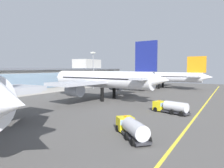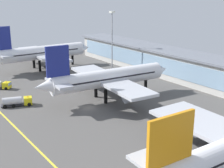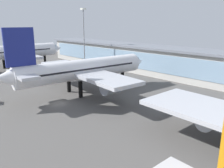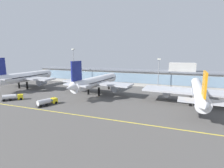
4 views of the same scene
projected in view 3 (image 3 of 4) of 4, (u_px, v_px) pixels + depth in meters
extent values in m
plane|color=#514F4C|center=(59.00, 104.00, 57.77)|extent=(189.13, 189.13, 0.00)
cube|color=beige|center=(165.00, 62.00, 87.31)|extent=(135.09, 12.00, 9.94)
cube|color=#84A3BC|center=(156.00, 63.00, 83.14)|extent=(129.69, 0.20, 6.36)
cube|color=slate|center=(166.00, 48.00, 85.91)|extent=(138.09, 14.00, 0.80)
cylinder|color=black|center=(4.00, 63.00, 100.95)|extent=(1.10, 1.10, 4.70)
cylinder|color=black|center=(10.00, 65.00, 95.89)|extent=(1.10, 1.10, 4.70)
cylinder|color=black|center=(45.00, 60.00, 109.75)|extent=(1.10, 1.10, 4.70)
cylinder|color=white|center=(13.00, 52.00, 99.10)|extent=(7.04, 38.28, 5.87)
cone|color=white|center=(56.00, 48.00, 112.55)|extent=(5.74, 5.45, 5.58)
cube|color=#84A3BC|center=(50.00, 47.00, 110.16)|extent=(4.53, 4.24, 1.76)
cube|color=black|center=(13.00, 51.00, 98.98)|extent=(6.91, 32.19, 0.47)
cube|color=#B7BAC1|center=(13.00, 54.00, 99.29)|extent=(39.78, 10.35, 0.94)
cylinder|color=#999EA8|center=(8.00, 56.00, 108.72)|extent=(4.26, 5.08, 4.11)
cylinder|color=#999EA8|center=(27.00, 62.00, 92.84)|extent=(4.26, 5.08, 4.11)
cylinder|color=black|center=(69.00, 85.00, 67.03)|extent=(1.10, 1.10, 4.44)
cylinder|color=black|center=(81.00, 90.00, 61.95)|extent=(1.10, 1.10, 4.44)
cylinder|color=black|center=(122.00, 78.00, 74.87)|extent=(1.10, 1.10, 4.44)
cylinder|color=silver|center=(83.00, 69.00, 65.07)|extent=(9.50, 38.53, 5.55)
cone|color=silver|center=(137.00, 62.00, 77.34)|extent=(5.77, 5.52, 5.27)
cone|color=silver|center=(4.00, 78.00, 52.53)|extent=(5.33, 6.57, 4.72)
cube|color=#84A3BC|center=(130.00, 60.00, 75.20)|extent=(4.55, 4.30, 1.67)
cube|color=black|center=(83.00, 68.00, 64.96)|extent=(8.92, 32.46, 0.44)
cube|color=#B7BAC1|center=(83.00, 71.00, 65.25)|extent=(40.47, 13.25, 0.89)
cylinder|color=#999EA8|center=(70.00, 72.00, 75.12)|extent=(4.38, 5.34, 3.89)
cylinder|color=#999EA8|center=(111.00, 87.00, 58.14)|extent=(4.38, 5.34, 3.89)
cube|color=navy|center=(20.00, 47.00, 53.26)|extent=(1.38, 6.90, 8.88)
cube|color=#B7BAC1|center=(22.00, 74.00, 54.92)|extent=(13.08, 5.50, 0.71)
cylinder|color=#999EA8|center=(212.00, 118.00, 40.43)|extent=(3.73, 6.51, 3.43)
cylinder|color=gray|center=(84.00, 40.00, 97.99)|extent=(0.44, 0.44, 24.63)
cube|color=silver|center=(83.00, 9.00, 94.70)|extent=(1.80, 1.80, 0.70)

